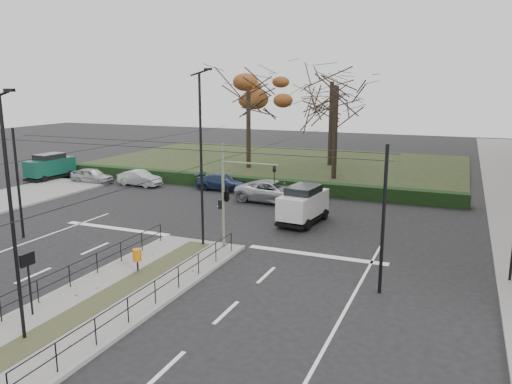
% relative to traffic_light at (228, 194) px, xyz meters
% --- Properties ---
extents(ground, '(140.00, 140.00, 0.00)m').
position_rel_traffic_light_xyz_m(ground, '(-1.67, -4.50, -2.88)').
color(ground, black).
rests_on(ground, ground).
extents(median_island, '(4.40, 15.00, 0.14)m').
position_rel_traffic_light_xyz_m(median_island, '(-1.67, -7.00, -2.81)').
color(median_island, slate).
rests_on(median_island, ground).
extents(park, '(38.00, 26.00, 0.10)m').
position_rel_traffic_light_xyz_m(park, '(-7.67, 27.50, -2.83)').
color(park, black).
rests_on(park, ground).
extents(hedge, '(38.00, 1.00, 1.00)m').
position_rel_traffic_light_xyz_m(hedge, '(-7.67, 14.10, -2.38)').
color(hedge, black).
rests_on(hedge, ground).
extents(median_railing, '(4.14, 13.24, 0.92)m').
position_rel_traffic_light_xyz_m(median_railing, '(-1.67, -7.10, -1.90)').
color(median_railing, black).
rests_on(median_railing, median_island).
extents(catenary, '(20.00, 34.00, 6.00)m').
position_rel_traffic_light_xyz_m(catenary, '(-1.67, -2.88, 0.54)').
color(catenary, black).
rests_on(catenary, ground).
extents(traffic_light, '(3.20, 1.80, 4.71)m').
position_rel_traffic_light_xyz_m(traffic_light, '(0.00, 0.00, 0.00)').
color(traffic_light, '#63755A').
rests_on(traffic_light, median_island).
extents(litter_bin, '(0.39, 0.39, 1.00)m').
position_rel_traffic_light_xyz_m(litter_bin, '(-2.26, -4.54, -2.03)').
color(litter_bin, black).
rests_on(litter_bin, median_island).
extents(info_panel, '(0.13, 0.60, 2.30)m').
position_rel_traffic_light_xyz_m(info_panel, '(-3.17, -9.57, -0.93)').
color(info_panel, black).
rests_on(info_panel, median_island).
extents(streetlamp_median_near, '(0.66, 0.14, 7.93)m').
position_rel_traffic_light_xyz_m(streetlamp_median_near, '(-2.04, -10.96, 1.29)').
color(streetlamp_median_near, black).
rests_on(streetlamp_median_near, median_island).
extents(streetlamp_median_far, '(0.74, 0.15, 8.83)m').
position_rel_traffic_light_xyz_m(streetlamp_median_far, '(-1.40, -0.10, 1.75)').
color(streetlamp_median_far, black).
rests_on(streetlamp_median_far, median_island).
extents(parked_car_first, '(3.79, 1.54, 1.29)m').
position_rel_traffic_light_xyz_m(parked_car_first, '(-18.33, 11.31, -2.24)').
color(parked_car_first, '#A2A5A9').
rests_on(parked_car_first, ground).
extents(parked_car_second, '(3.92, 1.60, 1.27)m').
position_rel_traffic_light_xyz_m(parked_car_second, '(-13.92, 11.93, -2.25)').
color(parked_car_second, '#A2A5A9').
rests_on(parked_car_second, ground).
extents(parked_car_third, '(4.37, 1.78, 1.27)m').
position_rel_traffic_light_xyz_m(parked_car_third, '(-6.84, 13.09, -2.25)').
color(parked_car_third, '#1F2B49').
rests_on(parked_car_third, ground).
extents(parked_car_fourth, '(5.63, 2.92, 1.52)m').
position_rel_traffic_light_xyz_m(parked_car_fourth, '(-1.63, 10.70, -2.12)').
color(parked_car_fourth, '#A2A5A9').
rests_on(parked_car_fourth, ground).
extents(white_van, '(2.29, 4.35, 2.28)m').
position_rel_traffic_light_xyz_m(white_van, '(1.97, 6.24, -1.69)').
color(white_van, silver).
rests_on(white_van, ground).
extents(green_van, '(2.03, 4.57, 2.31)m').
position_rel_traffic_light_xyz_m(green_van, '(-22.72, 11.13, -1.67)').
color(green_van, '#0D3B2E').
rests_on(green_van, ground).
extents(rust_tree, '(8.52, 8.52, 10.15)m').
position_rel_traffic_light_xyz_m(rust_tree, '(-9.15, 23.54, 4.93)').
color(rust_tree, black).
rests_on(rust_tree, park).
extents(bare_tree_center, '(7.66, 7.66, 11.20)m').
position_rel_traffic_light_xyz_m(bare_tree_center, '(-2.08, 28.29, 5.03)').
color(bare_tree_center, black).
rests_on(bare_tree_center, park).
extents(bare_tree_near, '(7.60, 7.60, 10.66)m').
position_rel_traffic_light_xyz_m(bare_tree_near, '(0.19, 20.94, 4.65)').
color(bare_tree_near, black).
rests_on(bare_tree_near, park).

